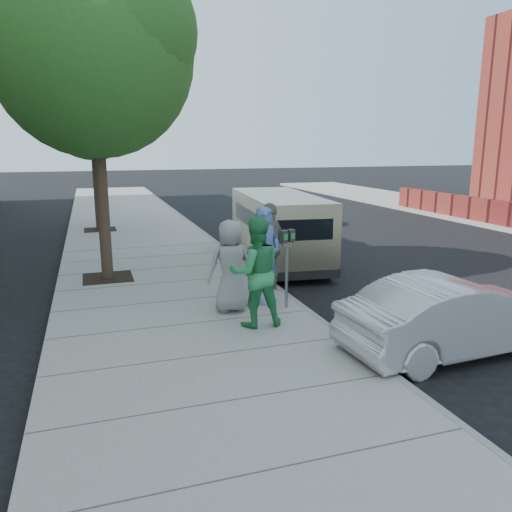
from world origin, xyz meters
name	(u,v)px	position (x,y,z in m)	size (l,w,h in m)	color
ground	(221,302)	(0.00, 0.00, 0.00)	(120.00, 120.00, 0.00)	black
sidewalk	(176,304)	(-1.00, 0.00, 0.07)	(5.00, 60.00, 0.15)	gray
curb_face	(281,293)	(1.44, 0.00, 0.07)	(0.12, 60.00, 0.16)	gray
tree_near	(95,49)	(-2.25, 2.40, 5.55)	(4.62, 4.60, 7.53)	black
tree_far	(93,104)	(-2.25, 10.00, 4.88)	(3.92, 3.80, 6.49)	black
parking_meter	(287,252)	(1.08, -1.19, 1.32)	(0.35, 0.22, 1.61)	gray
van	(278,227)	(2.51, 3.08, 1.07)	(2.37, 5.62, 2.03)	beige
sedan	(454,316)	(3.00, -3.85, 0.65)	(1.37, 3.94, 1.30)	silver
person_officer	(267,255)	(0.82, -0.72, 1.16)	(0.74, 0.49, 2.03)	#5271AE
person_green_shirt	(256,272)	(0.17, -1.95, 1.16)	(0.98, 0.76, 2.02)	#309452
person_gray_shirt	(231,266)	(-0.04, -1.01, 1.07)	(0.90, 0.59, 1.84)	gray
person_striped_polo	(270,247)	(1.20, 0.11, 1.16)	(1.18, 0.49, 2.01)	gray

